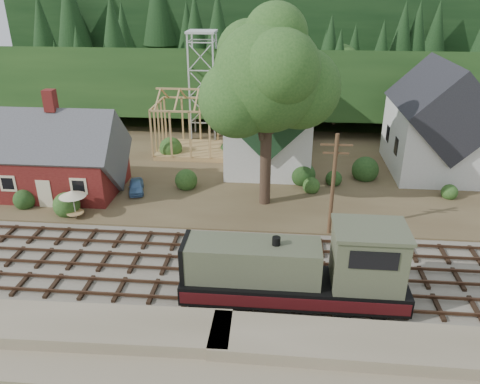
# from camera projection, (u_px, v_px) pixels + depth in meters

# --- Properties ---
(ground) EXTENTS (140.00, 140.00, 0.00)m
(ground) POSITION_uv_depth(u_px,v_px,m) (228.00, 270.00, 30.89)
(ground) COLOR #384C1E
(ground) RESTS_ON ground
(embankment) EXTENTS (64.00, 5.00, 1.60)m
(embankment) POSITION_uv_depth(u_px,v_px,m) (208.00, 367.00, 23.18)
(embankment) COLOR #7F7259
(embankment) RESTS_ON ground
(railroad_bed) EXTENTS (64.00, 11.00, 0.16)m
(railroad_bed) POSITION_uv_depth(u_px,v_px,m) (228.00, 269.00, 30.86)
(railroad_bed) COLOR #726B5B
(railroad_bed) RESTS_ON ground
(village_flat) EXTENTS (64.00, 26.00, 0.30)m
(village_flat) POSITION_uv_depth(u_px,v_px,m) (248.00, 169.00, 47.15)
(village_flat) COLOR brown
(village_flat) RESTS_ON ground
(hillside) EXTENTS (70.00, 28.96, 12.74)m
(hillside) POSITION_uv_depth(u_px,v_px,m) (260.00, 110.00, 68.97)
(hillside) COLOR #1E3F19
(hillside) RESTS_ON ground
(ridge) EXTENTS (80.00, 20.00, 12.00)m
(ridge) POSITION_uv_depth(u_px,v_px,m) (265.00, 87.00, 83.48)
(ridge) COLOR black
(ridge) RESTS_ON ground
(depot) EXTENTS (10.80, 7.41, 9.00)m
(depot) POSITION_uv_depth(u_px,v_px,m) (60.00, 159.00, 40.85)
(depot) COLOR #5A1415
(depot) RESTS_ON village_flat
(church) EXTENTS (8.40, 15.17, 13.00)m
(church) POSITION_uv_depth(u_px,v_px,m) (270.00, 116.00, 46.42)
(church) COLOR silver
(church) RESTS_ON village_flat
(farmhouse) EXTENTS (8.40, 10.80, 10.60)m
(farmhouse) POSITION_uv_depth(u_px,v_px,m) (437.00, 125.00, 44.62)
(farmhouse) COLOR silver
(farmhouse) RESTS_ON village_flat
(timber_frame) EXTENTS (8.20, 6.20, 6.99)m
(timber_frame) POSITION_uv_depth(u_px,v_px,m) (195.00, 126.00, 49.98)
(timber_frame) COLOR tan
(timber_frame) RESTS_ON village_flat
(lattice_tower) EXTENTS (3.20, 3.20, 12.12)m
(lattice_tower) POSITION_uv_depth(u_px,v_px,m) (202.00, 53.00, 52.62)
(lattice_tower) COLOR silver
(lattice_tower) RESTS_ON village_flat
(big_tree) EXTENTS (10.90, 8.40, 14.70)m
(big_tree) POSITION_uv_depth(u_px,v_px,m) (270.00, 85.00, 35.63)
(big_tree) COLOR #38281E
(big_tree) RESTS_ON village_flat
(telegraph_pole_near) EXTENTS (2.20, 0.28, 8.00)m
(telegraph_pole_near) POSITION_uv_depth(u_px,v_px,m) (333.00, 184.00, 33.27)
(telegraph_pole_near) COLOR #4C331E
(telegraph_pole_near) RESTS_ON ground
(locomotive) EXTENTS (12.82, 3.20, 5.10)m
(locomotive) POSITION_uv_depth(u_px,v_px,m) (302.00, 271.00, 26.85)
(locomotive) COLOR black
(locomotive) RESTS_ON railroad_bed
(car_blue) EXTENTS (2.06, 3.37, 1.07)m
(car_blue) POSITION_uv_depth(u_px,v_px,m) (136.00, 186.00, 41.41)
(car_blue) COLOR #5887BC
(car_blue) RESTS_ON village_flat
(car_green) EXTENTS (3.69, 1.86, 1.16)m
(car_green) POSITION_uv_depth(u_px,v_px,m) (51.00, 174.00, 43.81)
(car_green) COLOR #6D9C6C
(car_green) RESTS_ON village_flat
(car_red) EXTENTS (4.93, 2.44, 1.34)m
(car_red) POSITION_uv_depth(u_px,v_px,m) (432.00, 162.00, 46.68)
(car_red) COLOR #AA190D
(car_red) RESTS_ON village_flat
(patio_set) EXTENTS (2.09, 2.09, 2.32)m
(patio_set) POSITION_uv_depth(u_px,v_px,m) (72.00, 195.00, 36.34)
(patio_set) COLOR silver
(patio_set) RESTS_ON village_flat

